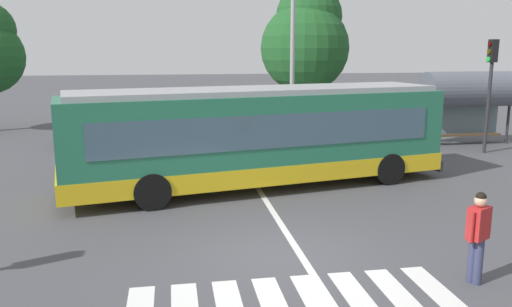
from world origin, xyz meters
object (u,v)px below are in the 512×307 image
at_px(parked_car_champagne, 208,122).
at_px(background_tree_right, 306,39).
at_px(twin_arm_street_lamp, 293,28).
at_px(parked_car_teal, 89,124).
at_px(parked_car_charcoal, 148,122).
at_px(city_transit_bus, 259,136).
at_px(traffic_light_far_corner, 490,77).
at_px(bus_stop_shelter, 469,91).
at_px(pedestrian_crossing_street, 478,232).
at_px(parked_car_white, 262,120).
at_px(parked_car_silver, 314,119).

relative_size(parked_car_champagne, background_tree_right, 0.59).
bearing_deg(twin_arm_street_lamp, parked_car_teal, 165.10).
xyz_separation_m(parked_car_charcoal, parked_car_champagne, (2.85, -0.42, 0.00)).
distance_m(city_transit_bus, parked_car_teal, 11.53).
bearing_deg(traffic_light_far_corner, twin_arm_street_lamp, 155.84).
bearing_deg(parked_car_charcoal, bus_stop_shelter, -16.28).
distance_m(bus_stop_shelter, twin_arm_street_lamp, 8.24).
xyz_separation_m(pedestrian_crossing_street, parked_car_champagne, (-3.62, 16.53, -0.20)).
height_order(pedestrian_crossing_street, parked_car_white, pedestrian_crossing_street).
height_order(traffic_light_far_corner, bus_stop_shelter, traffic_light_far_corner).
xyz_separation_m(parked_car_charcoal, bus_stop_shelter, (14.09, -4.11, 1.65)).
height_order(parked_car_charcoal, parked_car_champagne, same).
distance_m(traffic_light_far_corner, bus_stop_shelter, 1.96).
bearing_deg(pedestrian_crossing_street, twin_arm_street_lamp, 90.13).
xyz_separation_m(parked_car_champagne, parked_car_silver, (5.29, 0.07, 0.00)).
height_order(city_transit_bus, twin_arm_street_lamp, twin_arm_street_lamp).
bearing_deg(parked_car_charcoal, city_transit_bus, -68.91).
bearing_deg(traffic_light_far_corner, parked_car_white, 144.73).
distance_m(parked_car_champagne, traffic_light_far_corner, 12.51).
xyz_separation_m(parked_car_champagne, twin_arm_street_lamp, (3.59, -2.20, 4.33)).
relative_size(twin_arm_street_lamp, background_tree_right, 1.05).
height_order(city_transit_bus, bus_stop_shelter, bus_stop_shelter).
bearing_deg(city_transit_bus, parked_car_white, 79.47).
distance_m(parked_car_teal, twin_arm_street_lamp, 10.42).
relative_size(parked_car_teal, twin_arm_street_lamp, 0.55).
relative_size(parked_car_charcoal, parked_car_silver, 0.99).
height_order(parked_car_teal, parked_car_silver, same).
xyz_separation_m(city_transit_bus, pedestrian_crossing_street, (2.73, -7.24, -0.62)).
distance_m(parked_car_charcoal, bus_stop_shelter, 14.77).
relative_size(parked_car_teal, parked_car_charcoal, 1.00).
height_order(city_transit_bus, pedestrian_crossing_street, city_transit_bus).
relative_size(parked_car_charcoal, twin_arm_street_lamp, 0.55).
xyz_separation_m(pedestrian_crossing_street, parked_car_white, (-0.94, 16.88, -0.20)).
relative_size(parked_car_champagne, bus_stop_shelter, 1.10).
xyz_separation_m(parked_car_teal, background_tree_right, (11.21, 3.06, 3.99)).
xyz_separation_m(parked_car_champagne, background_tree_right, (5.64, 3.29, 3.99)).
xyz_separation_m(traffic_light_far_corner, bus_stop_shelter, (0.26, 1.82, -0.67)).
xyz_separation_m(bus_stop_shelter, twin_arm_street_lamp, (-7.65, 1.49, 2.68)).
bearing_deg(traffic_light_far_corner, pedestrian_crossing_street, -123.76).
bearing_deg(parked_car_teal, background_tree_right, 15.27).
bearing_deg(background_tree_right, bus_stop_shelter, -51.31).
bearing_deg(bus_stop_shelter, parked_car_silver, 147.67).
height_order(traffic_light_far_corner, twin_arm_street_lamp, twin_arm_street_lamp).
height_order(bus_stop_shelter, background_tree_right, background_tree_right).
relative_size(parked_car_charcoal, bus_stop_shelter, 1.09).
height_order(pedestrian_crossing_street, parked_car_charcoal, pedestrian_crossing_street).
bearing_deg(parked_car_white, parked_car_silver, -6.08).
distance_m(city_transit_bus, pedestrian_crossing_street, 7.77).
height_order(parked_car_champagne, twin_arm_street_lamp, twin_arm_street_lamp).
relative_size(parked_car_teal, bus_stop_shelter, 1.09).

